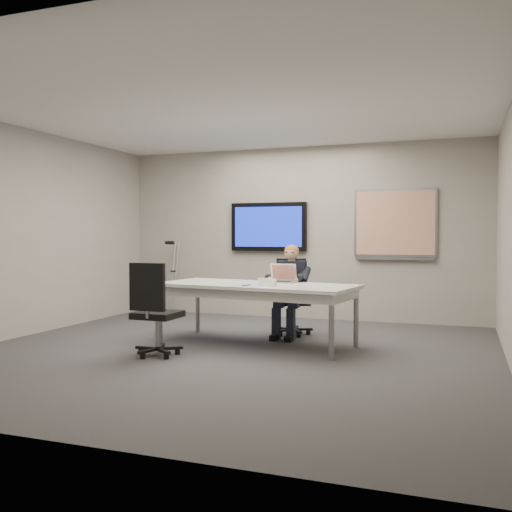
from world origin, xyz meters
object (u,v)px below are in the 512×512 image
(conference_table, at_px, (256,291))
(seated_person, at_px, (288,300))
(office_chair_far, at_px, (292,311))
(office_chair_near, at_px, (156,327))
(laptop, at_px, (282,278))

(conference_table, height_order, seated_person, seated_person)
(conference_table, xyz_separation_m, office_chair_far, (0.21, 0.88, -0.35))
(conference_table, height_order, office_chair_far, office_chair_far)
(conference_table, relative_size, office_chair_near, 2.44)
(seated_person, bearing_deg, laptop, -92.84)
(office_chair_near, bearing_deg, office_chair_far, -118.09)
(laptop, bearing_deg, conference_table, -134.92)
(conference_table, height_order, office_chair_near, office_chair_near)
(office_chair_near, xyz_separation_m, seated_person, (1.04, 1.68, 0.17))
(office_chair_near, height_order, laptop, office_chair_near)
(conference_table, xyz_separation_m, laptop, (0.25, 0.26, 0.15))
(conference_table, relative_size, laptop, 7.56)
(office_chair_near, height_order, seated_person, seated_person)
(conference_table, height_order, laptop, laptop)
(conference_table, bearing_deg, office_chair_near, -120.79)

